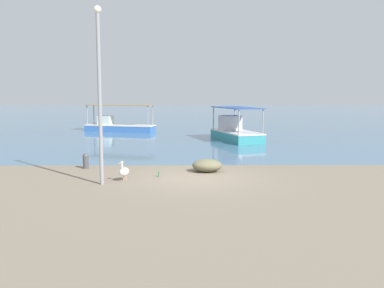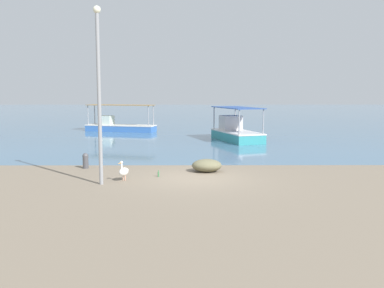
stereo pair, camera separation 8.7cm
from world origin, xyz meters
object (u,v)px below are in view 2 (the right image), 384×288
at_px(pelican, 124,171).
at_px(net_pile, 207,165).
at_px(glass_bottle, 158,174).
at_px(fishing_boat_near_right, 119,125).
at_px(mooring_bollard, 86,160).
at_px(fishing_boat_near_left, 236,132).
at_px(lamp_post, 99,87).

relative_size(pelican, net_pile, 0.62).
bearing_deg(glass_bottle, net_pile, 28.30).
height_order(fishing_boat_near_right, mooring_bollard, fishing_boat_near_right).
bearing_deg(glass_bottle, fishing_boat_near_left, 70.51).
distance_m(net_pile, glass_bottle, 2.29).
bearing_deg(fishing_boat_near_left, pelican, -113.22).
xyz_separation_m(fishing_boat_near_right, fishing_boat_near_left, (9.35, -7.03, 0.10)).
xyz_separation_m(pelican, net_pile, (3.30, 1.86, -0.10)).
relative_size(fishing_boat_near_left, mooring_bollard, 7.77).
bearing_deg(pelican, lamp_post, -139.71).
distance_m(fishing_boat_near_left, lamp_post, 15.88).
bearing_deg(glass_bottle, lamp_post, -145.37).
relative_size(fishing_boat_near_left, pelican, 6.78).
bearing_deg(glass_bottle, fishing_boat_near_right, 103.73).
relative_size(lamp_post, glass_bottle, 23.99).
bearing_deg(fishing_boat_near_right, fishing_boat_near_left, -36.92).
relative_size(fishing_boat_near_left, lamp_post, 0.84).
bearing_deg(pelican, glass_bottle, 30.97).
height_order(fishing_boat_near_right, glass_bottle, fishing_boat_near_right).
height_order(pelican, net_pile, pelican).
bearing_deg(lamp_post, pelican, 40.29).
bearing_deg(fishing_boat_near_right, net_pile, -69.90).
distance_m(pelican, lamp_post, 3.37).
bearing_deg(pelican, net_pile, 29.36).
height_order(pelican, glass_bottle, pelican).
xyz_separation_m(fishing_boat_near_left, lamp_post, (-6.55, -14.16, 2.98)).
height_order(fishing_boat_near_right, fishing_boat_near_left, fishing_boat_near_left).
bearing_deg(fishing_boat_near_left, fishing_boat_near_right, 143.08).
xyz_separation_m(fishing_boat_near_left, glass_bottle, (-4.51, -12.76, -0.52)).
distance_m(fishing_boat_near_left, mooring_bollard, 13.44).
xyz_separation_m(fishing_boat_near_right, mooring_bollard, (1.42, -17.88, -0.15)).
bearing_deg(net_pile, mooring_bollard, 171.40).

